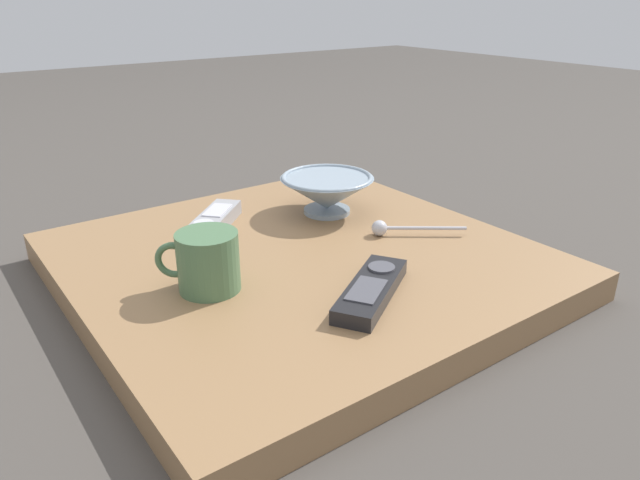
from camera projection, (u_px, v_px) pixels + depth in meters
name	position (u px, v px, depth m)	size (l,w,h in m)	color
ground_plane	(300.00, 278.00, 0.93)	(6.00, 6.00, 0.00)	#47423D
table	(300.00, 265.00, 0.92)	(0.66, 0.66, 0.04)	#936D47
cereal_bowl	(327.00, 192.00, 1.05)	(0.17, 0.17, 0.07)	#8C9EAD
coffee_mug	(207.00, 262.00, 0.78)	(0.10, 0.09, 0.08)	#4C724C
teaspoon	(389.00, 228.00, 0.96)	(0.13, 0.10, 0.03)	silver
tv_remote_near	(214.00, 221.00, 0.99)	(0.15, 0.14, 0.03)	#9E9EA3
tv_remote_far	(371.00, 290.00, 0.77)	(0.18, 0.14, 0.02)	black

